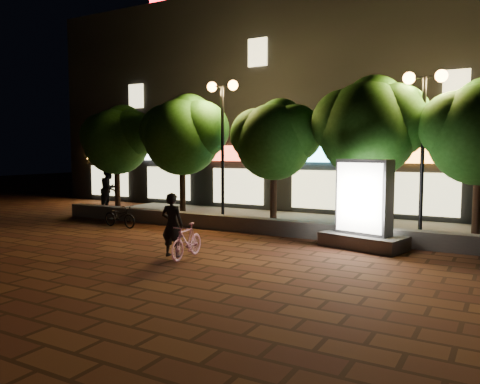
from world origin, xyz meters
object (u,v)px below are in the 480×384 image
Objects in this scene: street_lamp_left at (222,115)px; ad_kiosk at (364,212)px; tree_left at (184,132)px; tree_mid at (276,137)px; tree_far_left at (118,137)px; pedestrian at (109,189)px; scooter_pink at (187,241)px; tree_right at (370,124)px; street_lamp_right at (424,111)px; scooter_parked at (120,216)px; rider at (172,225)px.

ad_kiosk is at bearing -17.76° from street_lamp_left.
tree_left reaches higher than tree_mid.
tree_mid is at bearing -0.00° from tree_far_left.
pedestrian is (-11.78, 2.06, 0.05)m from ad_kiosk.
ad_kiosk is 1.71× the size of scooter_pink.
tree_right is at bearing 0.00° from tree_left.
tree_left is at bearing 178.32° from street_lamp_right.
street_lamp_right is (4.95, -0.26, 0.68)m from tree_mid.
pedestrian is (-4.05, -0.05, -2.39)m from tree_left.
tree_left is 7.30m from tree_right.
ad_kiosk is (0.42, -2.11, -2.56)m from tree_right.
tree_left is at bearing -10.57° from scooter_parked.
ad_kiosk is at bearing -15.31° from tree_left.
tree_right reaches higher than scooter_parked.
ad_kiosk is (11.23, -2.11, -2.29)m from tree_far_left.
pedestrian is at bearing -174.44° from tree_far_left.
rider is at bearing -92.52° from tree_mid.
tree_mid is at bearing -180.00° from tree_right.
tree_mid reaches higher than scooter_parked.
tree_mid is at bearing -0.00° from tree_left.
tree_far_left is 9.95m from scooter_pink.
rider is (7.25, -5.66, -2.46)m from tree_far_left.
tree_left is 7.27m from rider.
scooter_parked is at bearing -149.12° from tree_mid.
ad_kiosk is at bearing -10.67° from tree_far_left.
rider is at bearing -37.96° from tree_far_left.
street_lamp_right reaches higher than rider.
tree_left is at bearing 0.00° from tree_far_left.
scooter_pink is at bearing -67.34° from street_lamp_left.
ad_kiosk is (3.73, -2.11, -2.21)m from tree_mid.
ad_kiosk is at bearing -29.55° from tree_mid.
tree_right is at bearing -107.00° from pedestrian.
tree_far_left is 5.50m from street_lamp_left.
scooter_parked is (-2.71, -2.58, -3.63)m from street_lamp_left.
street_lamp_right reaches higher than ad_kiosk.
tree_right is at bearing 170.90° from street_lamp_right.
street_lamp_right is (8.95, -0.26, 0.45)m from tree_left.
street_lamp_right is 3.27× the size of scooter_parked.
street_lamp_right reaches higher than tree_far_left.
scooter_parked is 4.36m from pedestrian.
scooter_pink is (2.24, -5.37, -3.59)m from street_lamp_left.
tree_left is at bearing 164.69° from ad_kiosk.
tree_left reaches higher than ad_kiosk.
pedestrian is (-8.05, -0.05, -2.16)m from tree_mid.
street_lamp_left reaches higher than tree_left.
street_lamp_right is at bearing -141.36° from rider.
ad_kiosk is (5.78, -1.85, -3.02)m from street_lamp_left.
tree_far_left is 3.51m from tree_left.
rider reaches higher than scooter_parked.
tree_right is 1.02× the size of street_lamp_right.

